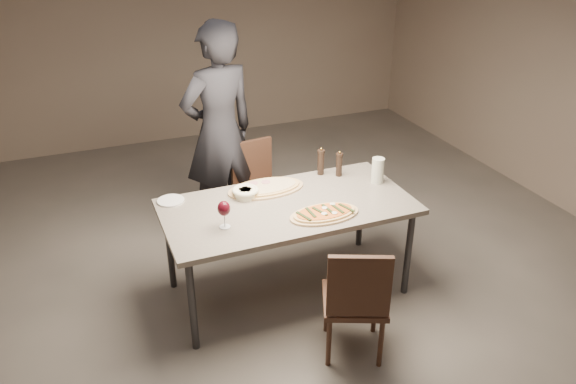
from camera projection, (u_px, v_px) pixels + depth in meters
name	position (u px, v px, depth m)	size (l,w,h in m)	color
room	(288.00, 119.00, 3.74)	(7.00, 7.00, 7.00)	#5F5952
dining_table	(288.00, 211.00, 4.07)	(1.80, 0.90, 0.75)	gray
zucchini_pizza	(324.00, 213.00, 3.89)	(0.51, 0.28, 0.05)	tan
ham_pizza	(266.00, 188.00, 4.24)	(0.59, 0.33, 0.04)	tan
bread_basket	(245.00, 192.00, 4.12)	(0.20, 0.20, 0.07)	#F6F2C7
oil_dish	(263.00, 190.00, 4.22)	(0.14, 0.14, 0.02)	white
pepper_mill_left	(339.00, 164.00, 4.42)	(0.05, 0.05, 0.21)	black
pepper_mill_right	(321.00, 162.00, 4.45)	(0.06, 0.06, 0.23)	black
carafe	(378.00, 170.00, 4.32)	(0.10, 0.10, 0.20)	silver
wine_glass	(224.00, 209.00, 3.69)	(0.09, 0.09, 0.20)	silver
side_plate	(171.00, 201.00, 4.08)	(0.20, 0.20, 0.01)	white
chair_near	(356.00, 298.00, 3.51)	(0.53, 0.53, 0.85)	#3C2419
chair_far	(257.00, 184.00, 4.94)	(0.46, 0.46, 0.86)	#3C2419
diner	(219.00, 133.00, 4.76)	(0.69, 0.45, 1.89)	black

